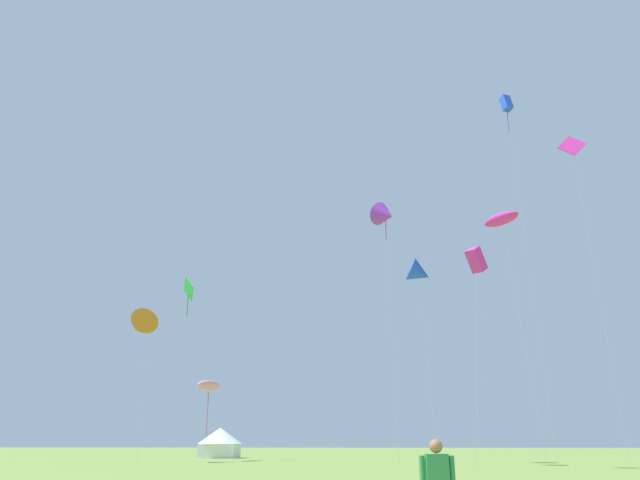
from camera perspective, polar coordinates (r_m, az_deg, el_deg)
The scene contains 10 objects.
kite_green_diamond at distance 64.55m, azimuth -11.85°, elevation -4.54°, with size 2.98×2.68×17.60m.
kite_magenta_parafoil at distance 59.02m, azimuth 16.12°, elevation 1.82°, with size 3.56×4.00×21.52m.
kite_blue_box at distance 70.67m, azimuth 16.58°, elevation 11.71°, with size 1.41×2.25×36.78m.
kite_purple_delta at distance 53.41m, azimuth 5.97°, elevation 2.26°, with size 3.08×3.08×21.25m.
kite_magenta_box at distance 48.38m, azimuth 14.01°, elevation -1.79°, with size 2.20×2.72×15.67m.
kite_blue_delta at distance 59.01m, azimuth 9.04°, elevation -2.99°, with size 2.92×2.66×18.04m.
kite_orange_delta at distance 60.67m, azimuth -16.01°, elevation -7.53°, with size 3.85×3.89×13.45m.
kite_magenta_diamond at distance 72.00m, azimuth 21.93°, elevation 7.72°, with size 2.91×1.71×32.94m.
kite_pink_parafoil at distance 62.79m, azimuth -10.07°, elevation -12.91°, with size 2.50×4.30×7.54m.
festival_tent_right at distance 73.97m, azimuth -9.08°, elevation -17.60°, with size 4.94×4.94×3.21m.
Camera 1 is at (3.10, -5.15, 1.69)m, focal length 35.22 mm.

